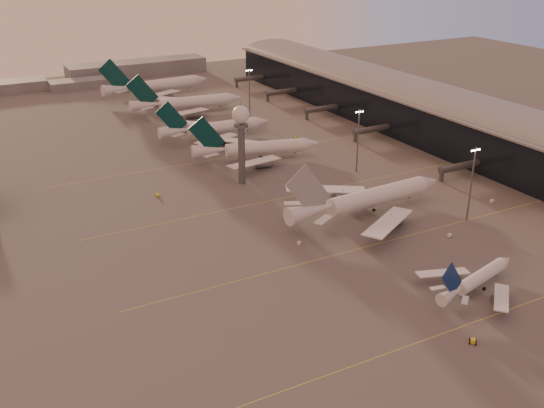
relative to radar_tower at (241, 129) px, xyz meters
name	(u,v)px	position (x,y,z in m)	size (l,w,h in m)	color
ground	(460,362)	(-5.00, -120.00, -20.95)	(700.00, 700.00, 0.00)	#545151
taxiway_markings	(404,235)	(25.00, -64.00, -20.94)	(180.00, 185.25, 0.02)	gold
terminal	(469,126)	(102.88, -9.91, -10.43)	(57.00, 362.00, 23.04)	black
radar_tower	(241,129)	(0.00, 0.00, 0.00)	(6.40, 6.40, 31.10)	#515358
mast_b	(472,181)	(50.00, -65.00, -7.21)	(3.60, 0.56, 25.00)	#515358
mast_c	(358,138)	(45.00, -10.00, -7.21)	(3.60, 0.56, 25.00)	#515358
mast_d	(249,91)	(43.00, 80.00, -7.21)	(3.60, 0.56, 25.00)	#515358
distant_horizon	(98,74)	(-2.38, 205.14, -17.06)	(165.00, 37.50, 9.00)	slate
narrowbody_mid	(477,281)	(20.22, -99.04, -18.27)	(33.30, 26.25, 13.25)	silver
widebody_white	(368,203)	(24.65, -45.11, -17.06)	(63.83, 51.02, 22.44)	silver
greentail_a	(257,151)	(17.45, 21.50, -17.43)	(53.97, 43.10, 19.91)	silver
greentail_b	(216,130)	(14.41, 57.54, -17.52)	(53.53, 43.16, 19.43)	silver
greentail_c	(187,105)	(19.24, 104.94, -17.08)	(60.34, 48.53, 21.93)	silver
greentail_d	(157,88)	(17.99, 148.92, -16.75)	(65.48, 52.69, 23.78)	silver
gsv_tug_mid	(473,341)	(2.43, -116.18, -20.41)	(4.17, 4.18, 1.05)	yellow
gsv_truck_b	(451,233)	(36.85, -71.72, -19.84)	(5.64, 2.77, 2.18)	white
gsv_truck_c	(299,241)	(-7.01, -53.94, -19.86)	(4.68, 5.35, 2.13)	white
gsv_catering_b	(493,197)	(68.69, -58.12, -18.84)	(5.21, 2.59, 4.22)	white
gsv_tug_far	(294,184)	(15.93, -11.56, -20.49)	(3.35, 3.65, 0.90)	white
gsv_truck_d	(157,193)	(-32.38, 2.71, -19.82)	(3.42, 5.81, 2.21)	yellow
gsv_tug_hangar	(295,138)	(45.62, 38.76, -20.51)	(3.51, 3.03, 0.86)	yellow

